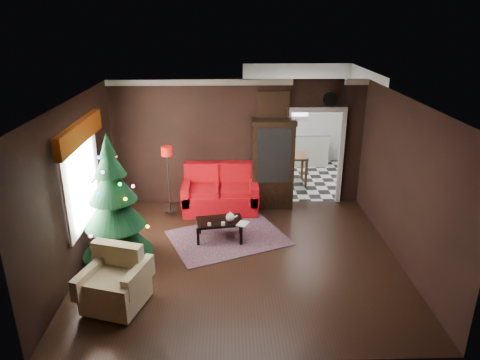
{
  "coord_description": "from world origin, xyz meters",
  "views": [
    {
      "loc": [
        -0.21,
        -6.85,
        4.09
      ],
      "look_at": [
        0.0,
        0.9,
        1.15
      ],
      "focal_mm": 33.0,
      "sensor_mm": 36.0,
      "label": 1
    }
  ],
  "objects_px": {
    "loveseat": "(220,189)",
    "curio_cabinet": "(272,166)",
    "teapot": "(230,217)",
    "floor_lamp": "(168,180)",
    "coffee_table": "(220,230)",
    "christmas_tree": "(114,205)",
    "armchair": "(115,279)",
    "wall_clock": "(330,99)",
    "kitchen_table": "(292,169)"
  },
  "relations": [
    {
      "from": "floor_lamp",
      "to": "christmas_tree",
      "type": "height_order",
      "value": "christmas_tree"
    },
    {
      "from": "christmas_tree",
      "to": "kitchen_table",
      "type": "distance_m",
      "value": 5.15
    },
    {
      "from": "loveseat",
      "to": "christmas_tree",
      "type": "bearing_deg",
      "value": -131.35
    },
    {
      "from": "armchair",
      "to": "coffee_table",
      "type": "distance_m",
      "value": 2.53
    },
    {
      "from": "christmas_tree",
      "to": "kitchen_table",
      "type": "bearing_deg",
      "value": 45.72
    },
    {
      "from": "christmas_tree",
      "to": "wall_clock",
      "type": "relative_size",
      "value": 7.34
    },
    {
      "from": "loveseat",
      "to": "armchair",
      "type": "distance_m",
      "value": 3.68
    },
    {
      "from": "floor_lamp",
      "to": "armchair",
      "type": "xyz_separation_m",
      "value": [
        -0.41,
        -3.11,
        -0.37
      ]
    },
    {
      "from": "floor_lamp",
      "to": "wall_clock",
      "type": "distance_m",
      "value": 3.81
    },
    {
      "from": "kitchen_table",
      "to": "floor_lamp",
      "type": "bearing_deg",
      "value": -146.42
    },
    {
      "from": "curio_cabinet",
      "to": "armchair",
      "type": "height_order",
      "value": "curio_cabinet"
    },
    {
      "from": "loveseat",
      "to": "curio_cabinet",
      "type": "height_order",
      "value": "curio_cabinet"
    },
    {
      "from": "floor_lamp",
      "to": "wall_clock",
      "type": "relative_size",
      "value": 4.52
    },
    {
      "from": "curio_cabinet",
      "to": "floor_lamp",
      "type": "xyz_separation_m",
      "value": [
        -2.22,
        -0.48,
        -0.12
      ]
    },
    {
      "from": "armchair",
      "to": "coffee_table",
      "type": "relative_size",
      "value": 0.97
    },
    {
      "from": "teapot",
      "to": "kitchen_table",
      "type": "xyz_separation_m",
      "value": [
        1.59,
        3.03,
        -0.12
      ]
    },
    {
      "from": "loveseat",
      "to": "kitchen_table",
      "type": "relative_size",
      "value": 2.27
    },
    {
      "from": "floor_lamp",
      "to": "coffee_table",
      "type": "bearing_deg",
      "value": -44.93
    },
    {
      "from": "floor_lamp",
      "to": "teapot",
      "type": "bearing_deg",
      "value": -41.3
    },
    {
      "from": "loveseat",
      "to": "curio_cabinet",
      "type": "bearing_deg",
      "value": 10.83
    },
    {
      "from": "christmas_tree",
      "to": "loveseat",
      "type": "bearing_deg",
      "value": 48.65
    },
    {
      "from": "curio_cabinet",
      "to": "armchair",
      "type": "distance_m",
      "value": 4.48
    },
    {
      "from": "teapot",
      "to": "armchair",
      "type": "bearing_deg",
      "value": -130.56
    },
    {
      "from": "teapot",
      "to": "wall_clock",
      "type": "relative_size",
      "value": 0.59
    },
    {
      "from": "armchair",
      "to": "floor_lamp",
      "type": "bearing_deg",
      "value": 99.76
    },
    {
      "from": "floor_lamp",
      "to": "coffee_table",
      "type": "height_order",
      "value": "floor_lamp"
    },
    {
      "from": "christmas_tree",
      "to": "armchair",
      "type": "relative_size",
      "value": 2.76
    },
    {
      "from": "armchair",
      "to": "kitchen_table",
      "type": "xyz_separation_m",
      "value": [
        3.29,
        5.02,
        -0.09
      ]
    },
    {
      "from": "coffee_table",
      "to": "teapot",
      "type": "xyz_separation_m",
      "value": [
        0.2,
        -0.05,
        0.29
      ]
    },
    {
      "from": "loveseat",
      "to": "wall_clock",
      "type": "relative_size",
      "value": 5.31
    },
    {
      "from": "floor_lamp",
      "to": "teapot",
      "type": "relative_size",
      "value": 7.62
    },
    {
      "from": "christmas_tree",
      "to": "wall_clock",
      "type": "height_order",
      "value": "wall_clock"
    },
    {
      "from": "loveseat",
      "to": "curio_cabinet",
      "type": "relative_size",
      "value": 0.89
    },
    {
      "from": "loveseat",
      "to": "christmas_tree",
      "type": "xyz_separation_m",
      "value": [
        -1.77,
        -2.01,
        0.55
      ]
    },
    {
      "from": "coffee_table",
      "to": "teapot",
      "type": "height_order",
      "value": "teapot"
    },
    {
      "from": "floor_lamp",
      "to": "kitchen_table",
      "type": "xyz_separation_m",
      "value": [
        2.87,
        1.91,
        -0.45
      ]
    },
    {
      "from": "loveseat",
      "to": "floor_lamp",
      "type": "relative_size",
      "value": 1.18
    },
    {
      "from": "wall_clock",
      "to": "curio_cabinet",
      "type": "bearing_deg",
      "value": -171.47
    },
    {
      "from": "loveseat",
      "to": "teapot",
      "type": "xyz_separation_m",
      "value": [
        0.21,
        -1.38,
        -0.01
      ]
    },
    {
      "from": "curio_cabinet",
      "to": "teapot",
      "type": "relative_size",
      "value": 10.01
    },
    {
      "from": "loveseat",
      "to": "teapot",
      "type": "bearing_deg",
      "value": -81.38
    },
    {
      "from": "coffee_table",
      "to": "wall_clock",
      "type": "xyz_separation_m",
      "value": [
        2.34,
        1.73,
        2.17
      ]
    },
    {
      "from": "wall_clock",
      "to": "kitchen_table",
      "type": "relative_size",
      "value": 0.43
    },
    {
      "from": "loveseat",
      "to": "floor_lamp",
      "type": "height_order",
      "value": "floor_lamp"
    },
    {
      "from": "curio_cabinet",
      "to": "wall_clock",
      "type": "xyz_separation_m",
      "value": [
        1.2,
        0.18,
        1.43
      ]
    },
    {
      "from": "armchair",
      "to": "coffee_table",
      "type": "height_order",
      "value": "armchair"
    },
    {
      "from": "floor_lamp",
      "to": "armchair",
      "type": "relative_size",
      "value": 1.7
    },
    {
      "from": "floor_lamp",
      "to": "christmas_tree",
      "type": "distance_m",
      "value": 1.9
    },
    {
      "from": "loveseat",
      "to": "christmas_tree",
      "type": "relative_size",
      "value": 0.72
    },
    {
      "from": "christmas_tree",
      "to": "coffee_table",
      "type": "xyz_separation_m",
      "value": [
        1.77,
        0.67,
        -0.84
      ]
    }
  ]
}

